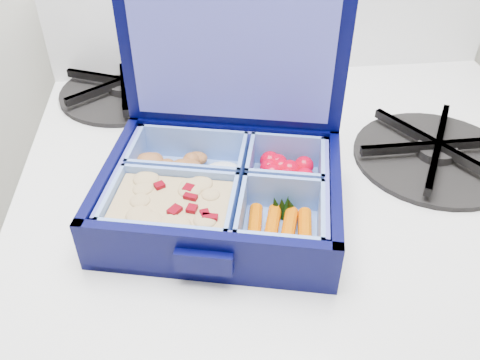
{
  "coord_description": "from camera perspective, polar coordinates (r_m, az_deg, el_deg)",
  "views": [
    {
      "loc": [
        0.2,
        1.22,
        1.32
      ],
      "look_at": [
        0.24,
        1.62,
        1.0
      ],
      "focal_mm": 38.0,
      "sensor_mm": 36.0,
      "label": 1
    }
  ],
  "objects": [
    {
      "name": "burner_grate",
      "position": [
        0.63,
        21.22,
        3.21
      ],
      "size": [
        0.19,
        0.19,
        0.03
      ],
      "primitive_type": "cylinder",
      "rotation": [
        0.0,
        0.0,
        0.01
      ],
      "color": "black",
      "rests_on": "stove"
    },
    {
      "name": "bento_box",
      "position": [
        0.5,
        -2.14,
        -1.53
      ],
      "size": [
        0.27,
        0.23,
        0.05
      ],
      "primitive_type": null,
      "rotation": [
        0.0,
        0.0,
        -0.24
      ],
      "color": "#020333",
      "rests_on": "stove"
    },
    {
      "name": "fork",
      "position": [
        0.63,
        -0.95,
        4.91
      ],
      "size": [
        0.11,
        0.19,
        0.01
      ],
      "primitive_type": null,
      "rotation": [
        0.0,
        0.0,
        -0.47
      ],
      "color": "#B2B2B2",
      "rests_on": "stove"
    },
    {
      "name": "burner_grate_rear",
      "position": [
        0.74,
        -12.85,
        10.16
      ],
      "size": [
        0.24,
        0.24,
        0.02
      ],
      "primitive_type": "cylinder",
      "rotation": [
        0.0,
        0.0,
        -0.42
      ],
      "color": "black",
      "rests_on": "stove"
    }
  ]
}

